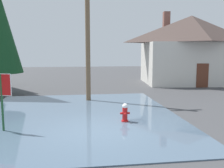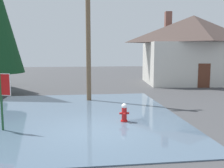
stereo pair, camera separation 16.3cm
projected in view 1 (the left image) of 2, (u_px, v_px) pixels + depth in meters
The scene contains 7 objects.
ground_plane at pixel (95, 133), 9.32m from camera, with size 80.00×80.00×0.10m, color #424244.
flood_puddle at pixel (78, 115), 11.65m from camera, with size 9.20×10.82×0.04m, color #4C6075.
lane_stop_bar at pixel (118, 145), 7.98m from camera, with size 4.47×0.30×0.01m, color silver.
stop_sign_near at pixel (1, 90), 9.11m from camera, with size 0.78×0.28×2.19m.
fire_hydrant at pixel (125, 113), 10.47m from camera, with size 0.41×0.35×0.82m.
utility_pole at pixel (88, 23), 14.54m from camera, with size 1.60×0.28×8.89m.
house at pixel (191, 49), 23.20m from camera, with size 9.58×7.19×6.76m.
Camera 1 is at (-0.60, -9.00, 2.99)m, focal length 39.77 mm.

